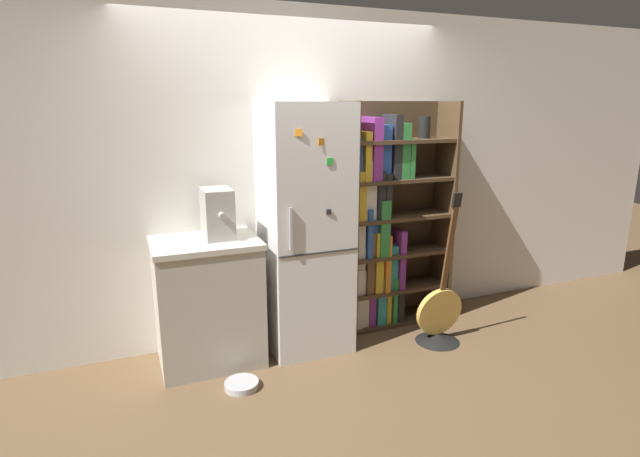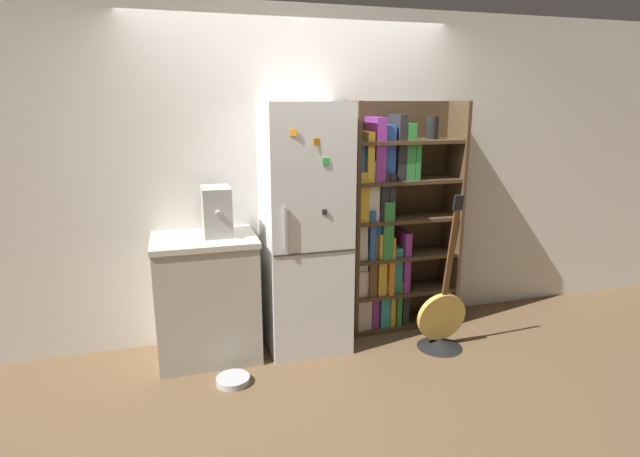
{
  "view_description": "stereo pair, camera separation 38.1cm",
  "coord_description": "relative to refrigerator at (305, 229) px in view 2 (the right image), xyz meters",
  "views": [
    {
      "loc": [
        -1.27,
        -3.28,
        1.87
      ],
      "look_at": [
        0.12,
        0.15,
        0.94
      ],
      "focal_mm": 28.0,
      "sensor_mm": 36.0,
      "label": 1
    },
    {
      "loc": [
        -0.91,
        -3.41,
        1.87
      ],
      "look_at": [
        0.12,
        0.15,
        0.94
      ],
      "focal_mm": 28.0,
      "sensor_mm": 36.0,
      "label": 2
    }
  ],
  "objects": [
    {
      "name": "wall_back",
      "position": [
        0.0,
        0.31,
        0.36
      ],
      "size": [
        8.0,
        0.05,
        2.6
      ],
      "color": "white",
      "rests_on": "ground_plane"
    },
    {
      "name": "kitchen_counter",
      "position": [
        -0.75,
        0.01,
        -0.47
      ],
      "size": [
        0.75,
        0.58,
        0.94
      ],
      "color": "#BCB7A8",
      "rests_on": "ground_plane"
    },
    {
      "name": "ground_plane",
      "position": [
        0.0,
        -0.16,
        -0.94
      ],
      "size": [
        16.0,
        16.0,
        0.0
      ],
      "primitive_type": "plane",
      "color": "brown"
    },
    {
      "name": "espresso_machine",
      "position": [
        -0.65,
        0.05,
        0.17
      ],
      "size": [
        0.2,
        0.35,
        0.35
      ],
      "color": "#A5A39E",
      "rests_on": "kitchen_counter"
    },
    {
      "name": "refrigerator",
      "position": [
        0.0,
        0.0,
        0.0
      ],
      "size": [
        0.61,
        0.6,
        1.89
      ],
      "color": "silver",
      "rests_on": "ground_plane"
    },
    {
      "name": "guitar",
      "position": [
        1.0,
        -0.38,
        -0.77
      ],
      "size": [
        0.4,
        0.36,
        1.24
      ],
      "color": "black",
      "rests_on": "ground_plane"
    },
    {
      "name": "pet_bowl",
      "position": [
        -0.63,
        -0.45,
        -0.92
      ],
      "size": [
        0.23,
        0.23,
        0.05
      ],
      "color": "#B7B7BC",
      "rests_on": "ground_plane"
    },
    {
      "name": "bookshelf",
      "position": [
        0.75,
        0.15,
        -0.06
      ],
      "size": [
        0.95,
        0.34,
        1.89
      ],
      "color": "#4C3823",
      "rests_on": "ground_plane"
    }
  ]
}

